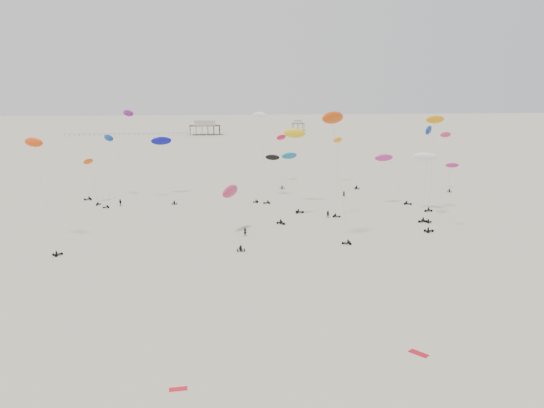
{
  "coord_description": "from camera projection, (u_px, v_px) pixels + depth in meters",
  "views": [
    {
      "loc": [
        -14.26,
        -15.54,
        29.41
      ],
      "look_at": [
        0.0,
        88.0,
        7.0
      ],
      "focal_mm": 35.0,
      "sensor_mm": 36.0,
      "label": 1
    }
  ],
  "objects": [
    {
      "name": "pier_fence",
      "position": [
        127.0,
        134.0,
        353.71
      ],
      "size": [
        80.2,
        0.2,
        1.5
      ],
      "color": "black",
      "rests_on": "ground"
    },
    {
      "name": "rig_16",
      "position": [
        338.0,
        140.0,
        167.14
      ],
      "size": [
        8.65,
        16.06,
        23.08
      ],
      "rotation": [
        0.0,
        0.0,
        6.23
      ],
      "color": "black",
      "rests_on": "ground"
    },
    {
      "name": "rig_2",
      "position": [
        262.0,
        138.0,
        144.2
      ],
      "size": [
        4.1,
        12.17,
        24.26
      ],
      "rotation": [
        0.0,
        0.0,
        1.7
      ],
      "color": "black",
      "rests_on": "ground"
    },
    {
      "name": "pavilion_main",
      "position": [
        205.0,
        128.0,
        359.93
      ],
      "size": [
        21.0,
        13.0,
        9.8
      ],
      "color": "brown",
      "rests_on": "ground"
    },
    {
      "name": "grounded_kite_a",
      "position": [
        419.0,
        354.0,
        60.47
      ],
      "size": [
        2.05,
        2.29,
        0.08
      ],
      "primitive_type": "cube",
      "rotation": [
        0.0,
        0.0,
        -0.92
      ],
      "color": "red",
      "rests_on": "ground"
    },
    {
      "name": "rig_8",
      "position": [
        425.0,
        162.0,
        130.1
      ],
      "size": [
        8.73,
        16.72,
        17.93
      ],
      "rotation": [
        0.0,
        0.0,
        0.62
      ],
      "color": "black",
      "rests_on": "ground"
    },
    {
      "name": "spectator_2",
      "position": [
        120.0,
        206.0,
        137.98
      ],
      "size": [
        1.46,
        1.29,
        2.19
      ],
      "primitive_type": "imported",
      "rotation": [
        0.0,
        0.0,
        5.71
      ],
      "color": "black",
      "rests_on": "ground"
    },
    {
      "name": "rig_14",
      "position": [
        295.0,
        143.0,
        137.13
      ],
      "size": [
        6.07,
        15.24,
        21.28
      ],
      "rotation": [
        0.0,
        0.0,
        4.65
      ],
      "color": "black",
      "rests_on": "ground"
    },
    {
      "name": "rig_5",
      "position": [
        269.0,
        166.0,
        148.25
      ],
      "size": [
        8.95,
        12.27,
        14.71
      ],
      "rotation": [
        0.0,
        0.0,
        5.67
      ],
      "color": "black",
      "rests_on": "ground"
    },
    {
      "name": "rig_18",
      "position": [
        231.0,
        198.0,
        110.04
      ],
      "size": [
        5.01,
        18.88,
        16.1
      ],
      "rotation": [
        0.0,
        0.0,
        0.04
      ],
      "color": "black",
      "rests_on": "ground"
    },
    {
      "name": "rig_11",
      "position": [
        439.0,
        203.0,
        112.6
      ],
      "size": [
        8.4,
        4.95,
        14.54
      ],
      "rotation": [
        0.0,
        0.0,
        4.9
      ],
      "color": "black",
      "rests_on": "ground"
    },
    {
      "name": "rig_15",
      "position": [
        163.0,
        148.0,
        149.27
      ],
      "size": [
        7.62,
        17.77,
        20.5
      ],
      "rotation": [
        0.0,
        0.0,
        0.13
      ],
      "color": "black",
      "rests_on": "ground"
    },
    {
      "name": "rig_17",
      "position": [
        334.0,
        132.0,
        102.73
      ],
      "size": [
        6.15,
        7.68,
        25.65
      ],
      "rotation": [
        0.0,
        0.0,
        1.5
      ],
      "color": "black",
      "rests_on": "ground"
    },
    {
      "name": "ground_plane",
      "position": [
        235.0,
        164.0,
        216.85
      ],
      "size": [
        900.0,
        900.0,
        0.0
      ],
      "primitive_type": "plane",
      "color": "beige"
    },
    {
      "name": "rig_3",
      "position": [
        91.0,
        172.0,
        140.2
      ],
      "size": [
        4.8,
        7.26,
        11.93
      ],
      "rotation": [
        0.0,
        0.0,
        2.87
      ],
      "color": "black",
      "rests_on": "ground"
    },
    {
      "name": "rig_9",
      "position": [
        433.0,
        140.0,
        129.22
      ],
      "size": [
        4.97,
        3.87,
        23.76
      ],
      "rotation": [
        0.0,
        0.0,
        1.94
      ],
      "color": "black",
      "rests_on": "ground"
    },
    {
      "name": "spectator_3",
      "position": [
        344.0,
        197.0,
        149.44
      ],
      "size": [
        0.95,
        0.86,
        2.15
      ],
      "primitive_type": "imported",
      "rotation": [
        0.0,
        0.0,
        2.61
      ],
      "color": "black",
      "rests_on": "ground"
    },
    {
      "name": "spectator_1",
      "position": [
        328.0,
        218.0,
        125.07
      ],
      "size": [
        1.14,
        1.09,
        2.05
      ],
      "primitive_type": "imported",
      "rotation": [
        0.0,
        0.0,
        5.57
      ],
      "color": "black",
      "rests_on": "ground"
    },
    {
      "name": "rig_19",
      "position": [
        38.0,
        161.0,
        102.43
      ],
      "size": [
        9.48,
        15.57,
        22.87
      ],
      "rotation": [
        0.0,
        0.0,
        5.4
      ],
      "color": "black",
      "rests_on": "ground"
    },
    {
      "name": "rig_6",
      "position": [
        388.0,
        166.0,
        138.47
      ],
      "size": [
        10.08,
        4.65,
        13.73
      ],
      "rotation": [
        0.0,
        0.0,
        4.08
      ],
      "color": "black",
      "rests_on": "ground"
    },
    {
      "name": "rig_4",
      "position": [
        287.0,
        178.0,
        122.62
      ],
      "size": [
        6.51,
        11.03,
        16.01
      ],
      "rotation": [
        0.0,
        0.0,
        3.71
      ],
      "color": "black",
      "rests_on": "ground"
    },
    {
      "name": "spectator_0",
      "position": [
        245.0,
        236.0,
        109.49
      ],
      "size": [
        0.92,
        0.76,
        2.17
      ],
      "primitive_type": "imported",
      "rotation": [
        0.0,
        0.0,
        2.83
      ],
      "color": "black",
      "rests_on": "ground"
    },
    {
      "name": "rig_12",
      "position": [
        104.0,
        153.0,
        147.35
      ],
      "size": [
        8.82,
        9.11,
        17.85
      ],
      "rotation": [
        0.0,
        0.0,
        1.83
      ],
      "color": "black",
      "rests_on": "ground"
    },
    {
      "name": "pavilion_small",
      "position": [
        298.0,
        126.0,
        398.48
      ],
      "size": [
        9.0,
        7.0,
        8.0
      ],
      "color": "brown",
      "rests_on": "ground"
    },
    {
      "name": "rig_0",
      "position": [
        281.0,
        149.0,
        170.46
      ],
      "size": [
        5.1,
        17.82,
        19.56
      ],
      "rotation": [
        0.0,
        0.0,
        2.98
      ],
      "color": "black",
      "rests_on": "ground"
    },
    {
      "name": "grounded_kite_b",
      "position": [
        178.0,
        389.0,
        53.26
      ],
      "size": [
        1.83,
        0.79,
        0.07
      ],
      "primitive_type": "cube",
      "rotation": [
        0.0,
        0.0,
        0.05
      ],
      "color": "red",
      "rests_on": "ground"
    },
    {
      "name": "rig_7",
      "position": [
        337.0,
        172.0,
        124.8
      ],
      "size": [
        3.16,
        4.67,
        18.84
      ],
      "rotation": [
        0.0,
        0.0,
        4.2
      ],
      "color": "black",
      "rests_on": "ground"
    },
    {
      "name": "rig_13",
      "position": [
        427.0,
        151.0,
        121.9
      ],
      "size": [
        5.91,
        9.11,
        21.67
      ],
      "rotation": [
        0.0,
        0.0,
        1.9
      ],
      "color": "black",
      "rests_on": "ground"
    },
    {
      "name": "rig_1",
      "position": [
        447.0,
        153.0,
        158.02
      ],
      "size": [
        4.08,
        7.54,
        17.45
      ],
      "rotation": [
        0.0,
        0.0,
        5.8
      ],
      "color": "black",
      "rests_on": "ground"
    },
    {
      "name": "rig_10",
      "position": [
        125.0,
        128.0,
        140.73
      ],
      "size": [
        8.4,
        13.79,
        25.52
      ],
      "rotation": [
        0.0,
        0.0,
        1.81
      ],
      "color": "black",
      "rests_on": "ground"
    }
  ]
}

